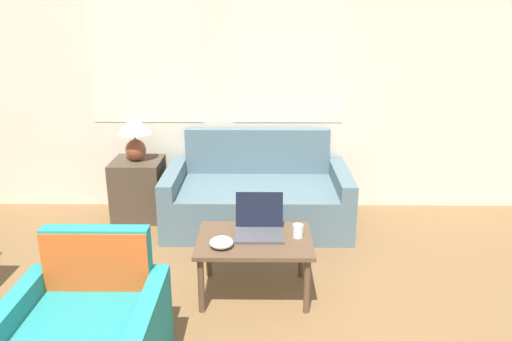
% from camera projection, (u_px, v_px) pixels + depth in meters
% --- Properties ---
extents(wall_back, '(6.62, 0.06, 2.60)m').
position_uv_depth(wall_back, '(226.00, 81.00, 4.94)').
color(wall_back, silver).
rests_on(wall_back, ground_plane).
extents(couch, '(1.72, 0.95, 0.86)m').
position_uv_depth(couch, '(257.00, 198.00, 4.80)').
color(couch, slate).
rests_on(couch, ground_plane).
extents(armchair, '(0.81, 0.75, 0.80)m').
position_uv_depth(armchair, '(88.00, 339.00, 2.74)').
color(armchair, teal).
rests_on(armchair, ground_plane).
extents(side_table, '(0.48, 0.48, 0.59)m').
position_uv_depth(side_table, '(139.00, 189.00, 4.94)').
color(side_table, '#4C3D2D').
rests_on(side_table, ground_plane).
extents(table_lamp, '(0.32, 0.32, 0.45)m').
position_uv_depth(table_lamp, '(134.00, 132.00, 4.76)').
color(table_lamp, brown).
rests_on(table_lamp, side_table).
extents(coffee_table, '(0.82, 0.59, 0.44)m').
position_uv_depth(coffee_table, '(255.00, 245.00, 3.55)').
color(coffee_table, brown).
rests_on(coffee_table, ground_plane).
extents(laptop, '(0.35, 0.33, 0.27)m').
position_uv_depth(laptop, '(259.00, 225.00, 3.60)').
color(laptop, '#47474C').
rests_on(laptop, coffee_table).
extents(cup_navy, '(0.08, 0.08, 0.09)m').
position_uv_depth(cup_navy, '(298.00, 231.00, 3.54)').
color(cup_navy, white).
rests_on(cup_navy, coffee_table).
extents(snack_bowl, '(0.16, 0.16, 0.07)m').
position_uv_depth(snack_bowl, '(221.00, 242.00, 3.39)').
color(snack_bowl, white).
rests_on(snack_bowl, coffee_table).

